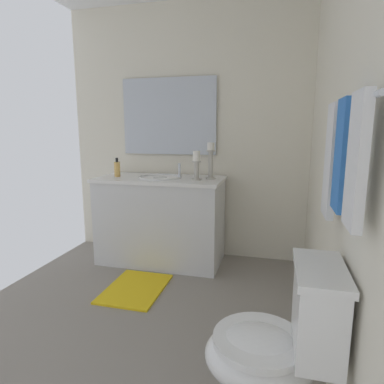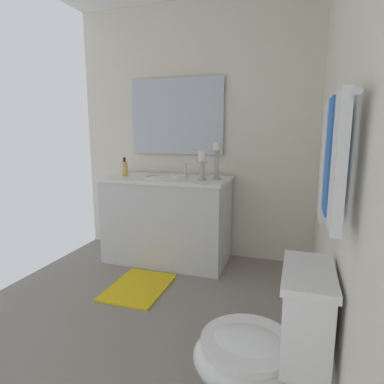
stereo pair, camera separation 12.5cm
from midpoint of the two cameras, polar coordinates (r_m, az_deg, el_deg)
The scene contains 15 objects.
floor at distance 2.28m, azimuth -11.06°, elevation -23.46°, with size 3.14×2.40×0.02m, color gray.
wall_back at distance 1.66m, azimuth 26.90°, elevation 8.18°, with size 3.14×0.04×2.45m, color silver.
wall_left at distance 3.35m, azimuth 1.42°, elevation 10.04°, with size 0.04×2.40×2.45m, color silver.
vanity_cabinet at distance 3.21m, azimuth -3.19°, elevation -4.72°, with size 0.58×1.19×0.82m.
sink_basin at distance 3.13m, azimuth -3.24°, elevation 1.84°, with size 0.40×0.40×0.24m.
mirror at distance 3.36m, azimuth -1.60°, elevation 12.86°, with size 0.02×0.95×0.74m, color silver.
candle_holder_tall at distance 3.00m, azimuth 5.48°, elevation 5.49°, with size 0.09×0.09×0.33m.
candle_holder_short at distance 2.94m, azimuth 2.97°, elevation 4.68°, with size 0.09×0.09×0.26m.
soap_bottle at distance 3.26m, azimuth -10.43°, elevation 4.02°, with size 0.06×0.06×0.18m.
toilet at distance 1.55m, azimuth 14.75°, elevation -25.27°, with size 0.39×0.54×0.75m.
towel_bar at distance 1.34m, azimuth 26.82°, elevation 13.60°, with size 0.02×0.02×0.76m, color silver.
towel_near_vanity at distance 1.60m, azimuth 24.13°, elevation 4.78°, with size 0.19×0.03×0.51m, color white.
towel_center at distance 1.34m, azimuth 25.37°, elevation 5.56°, with size 0.16×0.03×0.42m, color blue.
towel_near_corner at distance 1.09m, azimuth 27.01°, elevation 4.58°, with size 0.16×0.03×0.42m, color white.
bath_mat at distance 2.82m, azimuth -7.85°, elevation -15.89°, with size 0.60×0.44×0.02m, color yellow.
Camera 2 is at (1.62, 1.01, 1.27)m, focal length 30.99 mm.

